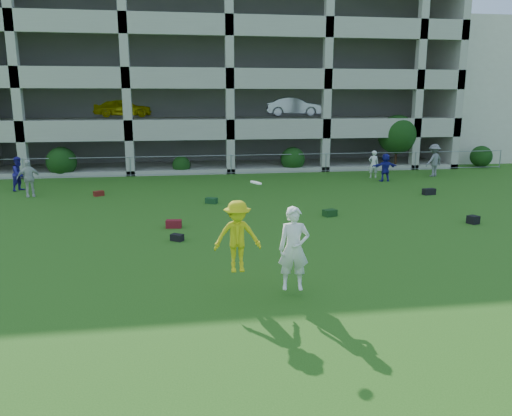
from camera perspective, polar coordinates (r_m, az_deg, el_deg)
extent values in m
plane|color=#235114|center=(12.47, 6.52, -9.12)|extent=(100.00, 100.00, 0.00)
cube|color=beige|center=(47.10, 25.45, 11.83)|extent=(16.00, 14.00, 10.00)
imported|color=navy|center=(27.68, -25.44, 3.55)|extent=(0.97, 1.04, 1.71)
imported|color=silver|center=(25.78, -24.56, 3.12)|extent=(1.11, 0.73, 1.76)
imported|color=navy|center=(28.82, 14.56, 4.52)|extent=(1.46, 0.50, 1.56)
imported|color=white|center=(29.95, 13.27, 4.90)|extent=(0.62, 0.45, 1.59)
imported|color=slate|center=(31.45, 19.65, 5.15)|extent=(1.42, 1.15, 1.91)
cube|color=maroon|center=(18.18, -9.38, -1.80)|extent=(0.58, 0.36, 0.28)
cube|color=black|center=(16.52, -9.00, -3.35)|extent=(0.47, 0.44, 0.22)
cube|color=black|center=(19.91, 8.43, -0.55)|extent=(0.59, 0.50, 0.26)
cube|color=black|center=(20.19, 23.57, -1.23)|extent=(0.45, 0.45, 0.30)
cube|color=black|center=(25.45, 19.16, 1.78)|extent=(0.64, 0.40, 0.30)
cube|color=#571C0F|center=(24.89, -17.54, 1.59)|extent=(0.53, 0.48, 0.24)
cube|color=#153917|center=(22.16, -5.12, 0.85)|extent=(0.58, 0.50, 0.25)
imported|color=#D4C812|center=(11.77, -2.14, -3.27)|extent=(1.12, 0.65, 1.72)
imported|color=white|center=(11.65, 4.34, -4.64)|extent=(0.78, 0.57, 1.97)
cylinder|color=white|center=(11.53, 0.01, 2.91)|extent=(0.27, 0.27, 0.09)
cube|color=#9E998C|center=(44.05, -4.91, 14.29)|extent=(30.00, 0.50, 12.00)
cube|color=#9E998C|center=(38.95, -26.95, 13.27)|extent=(0.50, 14.00, 12.00)
cube|color=#9E998C|center=(41.28, 17.37, 13.91)|extent=(0.50, 14.00, 12.00)
cube|color=#9E998C|center=(37.56, -4.00, 5.69)|extent=(30.00, 14.00, 0.30)
cube|color=#9E998C|center=(37.32, -4.07, 10.27)|extent=(30.00, 14.00, 0.30)
cube|color=#9E998C|center=(37.33, -4.15, 14.87)|extent=(30.00, 14.00, 0.30)
cube|color=#9E998C|center=(37.58, -4.22, 19.45)|extent=(30.00, 14.00, 0.30)
cube|color=#9E998C|center=(30.54, -2.95, 8.67)|extent=(30.00, 0.30, 0.90)
cube|color=#9E998C|center=(30.49, -3.01, 14.30)|extent=(30.00, 0.30, 0.90)
cube|color=#9E998C|center=(30.73, -3.08, 19.90)|extent=(30.00, 0.30, 0.90)
cube|color=#9E998C|center=(31.70, -25.86, 13.86)|extent=(0.50, 0.50, 12.00)
cube|color=#9E998C|center=(30.58, -14.69, 14.77)|extent=(0.50, 0.50, 12.00)
cube|color=#9E998C|center=(30.61, -3.04, 15.14)|extent=(0.50, 0.50, 12.00)
cube|color=#9E998C|center=(31.79, 8.16, 14.93)|extent=(0.50, 0.50, 12.00)
cube|color=#9E998C|center=(34.01, 18.19, 14.29)|extent=(0.50, 0.50, 12.00)
cube|color=#605E59|center=(39.32, -4.40, 14.53)|extent=(29.00, 9.00, 11.60)
imported|color=#FDED0D|center=(35.35, -14.89, 11.08)|extent=(3.93, 1.71, 1.32)
imported|color=silver|center=(36.09, 4.21, 11.48)|extent=(4.02, 1.42, 1.32)
cylinder|color=gray|center=(31.68, -25.06, 4.10)|extent=(0.06, 0.06, 1.20)
cylinder|color=gray|center=(30.56, -14.18, 4.63)|extent=(0.06, 0.06, 1.20)
cylinder|color=gray|center=(30.59, -2.88, 5.00)|extent=(0.06, 0.06, 1.20)
cylinder|color=gray|center=(31.77, 7.99, 5.18)|extent=(0.06, 0.06, 1.20)
cylinder|color=gray|center=(33.99, 17.76, 5.18)|extent=(0.06, 0.06, 1.20)
cylinder|color=gray|center=(37.06, 26.13, 5.06)|extent=(0.06, 0.06, 1.20)
cylinder|color=gray|center=(30.52, -2.89, 6.03)|extent=(36.00, 0.04, 0.04)
cylinder|color=gray|center=(30.66, -2.87, 4.04)|extent=(36.00, 0.04, 0.04)
sphere|color=#163D11|center=(31.73, -21.34, 4.95)|extent=(1.76, 1.76, 1.76)
sphere|color=#163D11|center=(31.02, -8.53, 4.89)|extent=(1.10, 1.10, 1.10)
sphere|color=#163D11|center=(31.81, 4.22, 5.58)|extent=(1.54, 1.54, 1.54)
cylinder|color=#382314|center=(34.23, 15.70, 6.00)|extent=(0.16, 0.16, 1.96)
sphere|color=#163D11|center=(34.13, 15.83, 8.10)|extent=(2.52, 2.52, 2.52)
sphere|color=#163D11|center=(36.98, 24.34, 5.39)|extent=(1.43, 1.43, 1.43)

